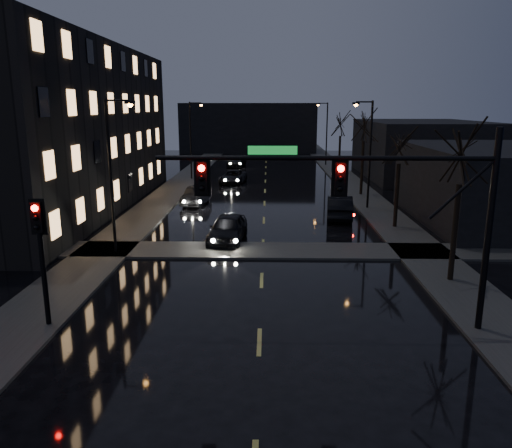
# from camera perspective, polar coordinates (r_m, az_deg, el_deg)

# --- Properties ---
(sidewalk_left) EXTENTS (3.00, 140.00, 0.12)m
(sidewalk_left) POSITION_cam_1_polar(r_m,az_deg,el_deg) (43.78, -10.20, 3.21)
(sidewalk_left) COLOR #2D2D2B
(sidewalk_left) RESTS_ON ground
(sidewalk_right) EXTENTS (3.00, 140.00, 0.12)m
(sidewalk_right) POSITION_cam_1_polar(r_m,az_deg,el_deg) (43.68, 12.24, 3.09)
(sidewalk_right) COLOR #2D2D2B
(sidewalk_right) RESTS_ON ground
(sidewalk_cross) EXTENTS (40.00, 3.00, 0.12)m
(sidewalk_cross) POSITION_cam_1_polar(r_m,az_deg,el_deg) (26.82, 0.77, -3.05)
(sidewalk_cross) COLOR #2D2D2B
(sidewalk_cross) RESTS_ON ground
(apartment_block) EXTENTS (12.00, 30.00, 12.00)m
(apartment_block) POSITION_cam_1_polar(r_m,az_deg,el_deg) (40.85, -23.22, 10.03)
(apartment_block) COLOR black
(apartment_block) RESTS_ON ground
(commercial_right_near) EXTENTS (10.00, 14.00, 5.00)m
(commercial_right_near) POSITION_cam_1_polar(r_m,az_deg,el_deg) (36.91, 25.82, 4.04)
(commercial_right_near) COLOR black
(commercial_right_near) RESTS_ON ground
(commercial_right_far) EXTENTS (12.00, 18.00, 6.00)m
(commercial_right_far) POSITION_cam_1_polar(r_m,az_deg,el_deg) (57.89, 18.37, 8.13)
(commercial_right_far) COLOR black
(commercial_right_far) RESTS_ON ground
(far_block) EXTENTS (22.00, 10.00, 8.00)m
(far_block) POSITION_cam_1_polar(r_m,az_deg,el_deg) (85.36, -0.84, 10.97)
(far_block) COLOR black
(far_block) RESTS_ON ground
(signal_mast) EXTENTS (11.11, 0.41, 7.00)m
(signal_mast) POSITION_cam_1_polar(r_m,az_deg,el_deg) (16.84, 13.70, 3.47)
(signal_mast) COLOR black
(signal_mast) RESTS_ON ground
(signal_pole_left) EXTENTS (0.35, 0.41, 4.53)m
(signal_pole_left) POSITION_cam_1_polar(r_m,az_deg,el_deg) (18.56, -23.39, -2.23)
(signal_pole_left) COLOR black
(signal_pole_left) RESTS_ON ground
(tree_near) EXTENTS (3.52, 3.52, 8.08)m
(tree_near) POSITION_cam_1_polar(r_m,az_deg,el_deg) (22.77, 22.60, 8.76)
(tree_near) COLOR black
(tree_near) RESTS_ON ground
(tree_mid_a) EXTENTS (3.30, 3.30, 7.58)m
(tree_mid_a) POSITION_cam_1_polar(r_m,az_deg,el_deg) (32.32, 16.20, 9.64)
(tree_mid_a) COLOR black
(tree_mid_a) RESTS_ON ground
(tree_mid_b) EXTENTS (3.74, 3.74, 8.59)m
(tree_mid_b) POSITION_cam_1_polar(r_m,az_deg,el_deg) (43.99, 12.30, 11.75)
(tree_mid_b) COLOR black
(tree_mid_b) RESTS_ON ground
(tree_far) EXTENTS (3.43, 3.43, 7.88)m
(tree_far) POSITION_cam_1_polar(r_m,az_deg,el_deg) (57.82, 9.67, 11.65)
(tree_far) COLOR black
(tree_far) RESTS_ON ground
(streetlight_l_near) EXTENTS (1.53, 0.28, 8.00)m
(streetlight_l_near) POSITION_cam_1_polar(r_m,az_deg,el_deg) (26.56, -15.91, 6.66)
(streetlight_l_near) COLOR black
(streetlight_l_near) RESTS_ON ground
(streetlight_l_far) EXTENTS (1.53, 0.28, 8.00)m
(streetlight_l_far) POSITION_cam_1_polar(r_m,az_deg,el_deg) (52.88, -7.27, 10.19)
(streetlight_l_far) COLOR black
(streetlight_l_far) RESTS_ON ground
(streetlight_r_mid) EXTENTS (1.53, 0.28, 8.00)m
(streetlight_r_mid) POSITION_cam_1_polar(r_m,az_deg,el_deg) (38.04, 12.62, 8.75)
(streetlight_r_mid) COLOR black
(streetlight_r_mid) RESTS_ON ground
(streetlight_r_far) EXTENTS (1.53, 0.28, 8.00)m
(streetlight_r_far) POSITION_cam_1_polar(r_m,az_deg,el_deg) (65.69, 7.91, 10.78)
(streetlight_r_far) COLOR black
(streetlight_r_far) RESTS_ON ground
(oncoming_car_a) EXTENTS (2.34, 4.79, 1.57)m
(oncoming_car_a) POSITION_cam_1_polar(r_m,az_deg,el_deg) (28.65, -3.27, -0.49)
(oncoming_car_a) COLOR black
(oncoming_car_a) RESTS_ON ground
(oncoming_car_b) EXTENTS (2.01, 4.35, 1.38)m
(oncoming_car_b) POSITION_cam_1_polar(r_m,az_deg,el_deg) (39.69, -6.86, 3.21)
(oncoming_car_b) COLOR black
(oncoming_car_b) RESTS_ON ground
(oncoming_car_c) EXTENTS (2.81, 5.00, 1.32)m
(oncoming_car_c) POSITION_cam_1_polar(r_m,az_deg,el_deg) (50.29, -2.66, 5.40)
(oncoming_car_c) COLOR black
(oncoming_car_c) RESTS_ON ground
(oncoming_car_d) EXTENTS (2.53, 5.13, 1.43)m
(oncoming_car_d) POSITION_cam_1_polar(r_m,az_deg,el_deg) (64.25, -2.27, 7.21)
(oncoming_car_d) COLOR black
(oncoming_car_d) RESTS_ON ground
(lead_car) EXTENTS (2.24, 5.01, 1.60)m
(lead_car) POSITION_cam_1_polar(r_m,az_deg,el_deg) (35.06, 9.53, 1.94)
(lead_car) COLOR black
(lead_car) RESTS_ON ground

